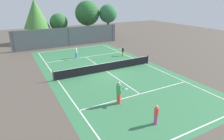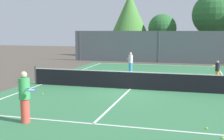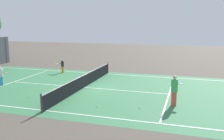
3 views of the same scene
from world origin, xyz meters
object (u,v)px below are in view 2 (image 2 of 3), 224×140
at_px(player_2, 217,70).
at_px(tennis_ball_8, 119,79).
at_px(tennis_ball_5, 208,69).
at_px(tennis_ball_1, 223,138).
at_px(tennis_ball_3, 27,106).
at_px(tennis_ball_0, 207,128).
at_px(tennis_ball_10, 74,74).
at_px(tennis_ball_4, 192,77).
at_px(tennis_ball_7, 43,94).
at_px(player_0, 131,62).
at_px(tennis_ball_2, 86,79).
at_px(player_1, 25,96).

height_order(player_2, tennis_ball_8, player_2).
bearing_deg(tennis_ball_5, player_2, -87.38).
bearing_deg(tennis_ball_1, tennis_ball_3, 167.49).
relative_size(tennis_ball_0, tennis_ball_10, 1.00).
bearing_deg(tennis_ball_4, player_2, -22.21).
bearing_deg(tennis_ball_10, tennis_ball_7, -80.44).
distance_m(player_0, tennis_ball_2, 4.65).
xyz_separation_m(tennis_ball_7, tennis_ball_8, (2.64, 5.53, 0.00)).
bearing_deg(tennis_ball_0, player_2, 84.09).
bearing_deg(tennis_ball_2, player_0, 60.87).
distance_m(tennis_ball_1, tennis_ball_3, 7.94).
bearing_deg(player_1, tennis_ball_3, 120.23).
bearing_deg(tennis_ball_3, tennis_ball_8, 75.38).
bearing_deg(tennis_ball_1, player_0, 112.96).
distance_m(player_0, player_1, 13.41).
bearing_deg(tennis_ball_10, player_0, 27.16).
relative_size(tennis_ball_5, tennis_ball_10, 1.00).
height_order(player_2, tennis_ball_10, player_2).
relative_size(tennis_ball_0, tennis_ball_8, 1.00).
relative_size(tennis_ball_2, tennis_ball_8, 1.00).
bearing_deg(tennis_ball_3, player_0, 79.37).
distance_m(tennis_ball_5, tennis_ball_10, 11.35).
xyz_separation_m(tennis_ball_3, tennis_ball_7, (-0.56, 2.42, 0.00)).
height_order(tennis_ball_3, tennis_ball_10, same).
bearing_deg(tennis_ball_10, player_1, -75.92).
height_order(tennis_ball_1, tennis_ball_10, same).
relative_size(player_1, tennis_ball_8, 28.01).
bearing_deg(tennis_ball_10, tennis_ball_3, -79.52).
bearing_deg(tennis_ball_0, tennis_ball_7, 156.97).
height_order(player_1, tennis_ball_7, player_1).
relative_size(tennis_ball_1, tennis_ball_5, 1.00).
relative_size(tennis_ball_4, tennis_ball_10, 1.00).
height_order(player_2, tennis_ball_5, player_2).
height_order(tennis_ball_8, tennis_ball_10, same).
distance_m(player_0, player_2, 6.57).
xyz_separation_m(tennis_ball_2, tennis_ball_8, (2.15, 0.47, 0.00)).
height_order(player_1, tennis_ball_4, player_1).
distance_m(player_1, tennis_ball_1, 6.72).
height_order(tennis_ball_2, tennis_ball_10, same).
relative_size(player_0, tennis_ball_8, 23.72).
height_order(player_0, tennis_ball_10, player_0).
relative_size(player_1, player_2, 1.42).
relative_size(tennis_ball_1, tennis_ball_7, 1.00).
bearing_deg(tennis_ball_0, player_1, -171.33).
distance_m(tennis_ball_2, tennis_ball_3, 7.48).
bearing_deg(tennis_ball_0, tennis_ball_3, 172.76).
bearing_deg(tennis_ball_7, tennis_ball_5, 55.42).
height_order(player_2, tennis_ball_1, player_2).
bearing_deg(tennis_ball_2, tennis_ball_8, 12.39).
distance_m(tennis_ball_1, tennis_ball_8, 11.21).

